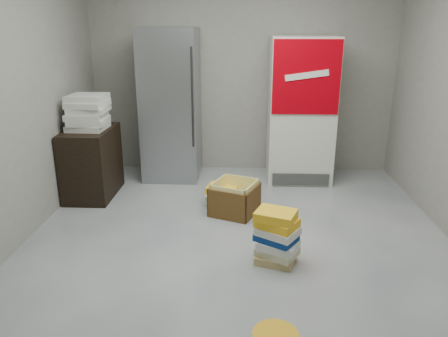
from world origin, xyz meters
name	(u,v)px	position (x,y,z in m)	size (l,w,h in m)	color
ground	(237,258)	(0.00, 0.00, 0.00)	(5.00, 5.00, 0.00)	#AFAFAB
room_shell	(240,44)	(0.00, 0.00, 1.80)	(4.04, 5.04, 2.82)	gray
steel_fridge	(171,105)	(-0.90, 2.13, 0.95)	(0.70, 0.72, 1.90)	#A2A5AA
coke_cooler	(301,110)	(0.75, 2.12, 0.90)	(0.80, 0.73, 1.80)	silver
wood_shelf	(92,163)	(-1.73, 1.40, 0.40)	(0.50, 0.80, 0.80)	black
supply_box_stack	(88,112)	(-1.72, 1.40, 0.99)	(0.44, 0.44, 0.39)	white
phonebook_stack_main	(277,237)	(0.33, -0.05, 0.24)	(0.42, 0.40, 0.47)	tan
phonebook_stack_side	(222,195)	(-0.19, 1.16, 0.12)	(0.38, 0.33, 0.23)	#C5BE90
cardboard_box	(235,200)	(-0.05, 0.95, 0.15)	(0.57, 0.57, 0.36)	yellow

